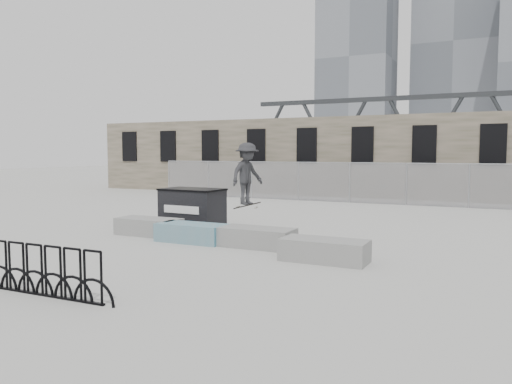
# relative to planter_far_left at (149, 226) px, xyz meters

# --- Properties ---
(ground) EXTENTS (120.00, 120.00, 0.00)m
(ground) POSITION_rel_planter_far_left_xyz_m (2.88, -0.21, -0.28)
(ground) COLOR #A8A8A4
(ground) RESTS_ON ground
(stone_wall) EXTENTS (36.00, 2.58, 4.50)m
(stone_wall) POSITION_rel_planter_far_left_xyz_m (2.88, 16.03, 1.97)
(stone_wall) COLOR #635C49
(stone_wall) RESTS_ON ground
(chainlink_fence) EXTENTS (22.06, 0.06, 2.02)m
(chainlink_fence) POSITION_rel_planter_far_left_xyz_m (2.88, 12.29, 0.76)
(chainlink_fence) COLOR gray
(chainlink_fence) RESTS_ON ground
(planter_far_left) EXTENTS (2.00, 0.90, 0.52)m
(planter_far_left) POSITION_rel_planter_far_left_xyz_m (0.00, 0.00, 0.00)
(planter_far_left) COLOR gray
(planter_far_left) RESTS_ON ground
(planter_center_left) EXTENTS (2.00, 0.90, 0.52)m
(planter_center_left) POSITION_rel_planter_far_left_xyz_m (1.83, -0.40, 0.00)
(planter_center_left) COLOR teal
(planter_center_left) RESTS_ON ground
(planter_center_right) EXTENTS (2.00, 0.90, 0.52)m
(planter_center_right) POSITION_rel_planter_far_left_xyz_m (3.83, -0.30, 0.00)
(planter_center_right) COLOR gray
(planter_center_right) RESTS_ON ground
(planter_offset) EXTENTS (2.00, 0.90, 0.52)m
(planter_offset) POSITION_rel_planter_far_left_xyz_m (5.98, -1.19, 0.00)
(planter_offset) COLOR gray
(planter_offset) RESTS_ON ground
(dumpster) EXTENTS (2.07, 1.32, 1.33)m
(dumpster) POSITION_rel_planter_far_left_xyz_m (0.46, 1.71, 0.39)
(dumpster) COLOR black
(dumpster) RESTS_ON ground
(bike_rack) EXTENTS (4.04, 0.12, 0.90)m
(bike_rack) POSITION_rel_planter_far_left_xyz_m (1.98, -6.03, 0.16)
(bike_rack) COLOR black
(bike_rack) RESTS_ON ground
(skyline_towers) EXTENTS (58.00, 28.00, 48.00)m
(skyline_towers) POSITION_rel_planter_far_left_xyz_m (1.87, 93.60, 20.51)
(skyline_towers) COLOR slate
(skyline_towers) RESTS_ON ground
(skateboarder) EXTENTS (0.98, 1.29, 1.92)m
(skateboarder) POSITION_rel_planter_far_left_xyz_m (3.05, 0.64, 1.63)
(skateboarder) COLOR #2B2C2E
(skateboarder) RESTS_ON ground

